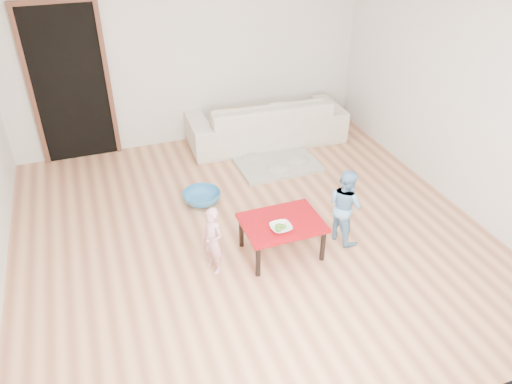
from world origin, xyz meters
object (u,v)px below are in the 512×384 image
basin (202,197)px  child_blue (345,206)px  bowl (281,228)px  red_table (281,237)px  sofa (266,120)px  child_pink (212,241)px

basin → child_blue: bearing=-43.5°
bowl → child_blue: child_blue is taller
red_table → basin: red_table is taller
sofa → bowl: sofa is taller
child_blue → basin: (-1.25, 1.19, -0.35)m
sofa → child_pink: size_ratio=3.14×
sofa → child_pink: child_pink is taller
sofa → child_blue: bearing=91.2°
red_table → child_pink: (-0.73, -0.02, 0.16)m
child_pink → basin: 1.26m
sofa → red_table: sofa is taller
red_table → child_pink: bearing=-178.4°
red_table → basin: bearing=114.2°
bowl → basin: 1.45m
basin → child_pink: bearing=-99.1°
red_table → child_blue: child_blue is taller
red_table → child_blue: bearing=0.5°
child_blue → basin: 1.76m
sofa → child_blue: 2.48m
child_blue → basin: bearing=30.7°
child_blue → basin: size_ratio=1.85×
child_pink → basin: child_pink is taller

